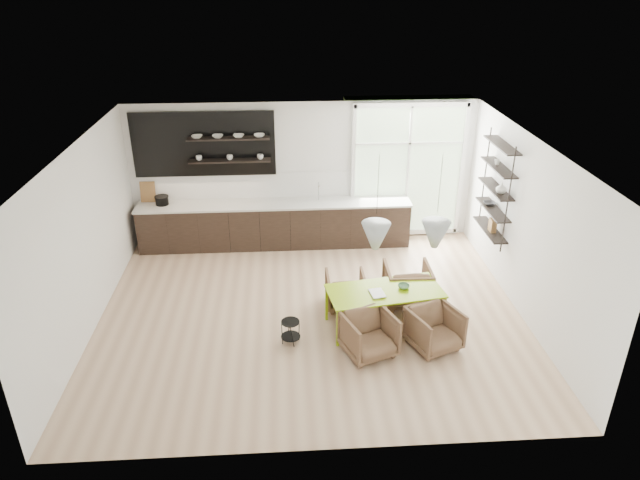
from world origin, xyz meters
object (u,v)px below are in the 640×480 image
Objects in this scene: armchair_front_left at (369,334)px; armchair_back_left at (345,290)px; dining_table at (385,293)px; wire_stool at (291,329)px; armchair_front_right at (434,329)px; armchair_back_right at (407,284)px.

armchair_back_left is at bearing 77.78° from armchair_front_left.
dining_table is at bearing 42.91° from armchair_front_left.
armchair_front_left reaches higher than armchair_back_left.
dining_table is 1.59m from wire_stool.
armchair_front_right is at bearing 133.37° from armchair_back_left.
dining_table is at bearing 113.89° from armchair_front_right.
armchair_back_left is at bearing 46.63° from wire_stool.
armchair_front_right is (0.66, -0.62, -0.29)m from dining_table.
wire_stool is at bearing 46.11° from armchair_back_left.
armchair_back_right is at bearing -179.19° from armchair_back_left.
armchair_back_right is 1.07× the size of armchair_front_left.
armchair_back_left is 1.39m from wire_stool.
wire_stool is (-2.17, 0.26, -0.08)m from armchair_front_right.
armchair_front_left is 1.02× the size of armchair_front_right.
armchair_back_right is at bearing 43.59° from dining_table.
dining_table reaches higher than wire_stool.
dining_table is 2.87× the size of armchair_back_left.
armchair_back_left reaches higher than wire_stool.
armchair_back_left is (-0.55, 0.65, -0.31)m from dining_table.
dining_table is at bearing 130.12° from armchair_back_left.
armchair_front_right is at bearing -52.21° from dining_table.
armchair_front_right is 1.88× the size of wire_stool.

